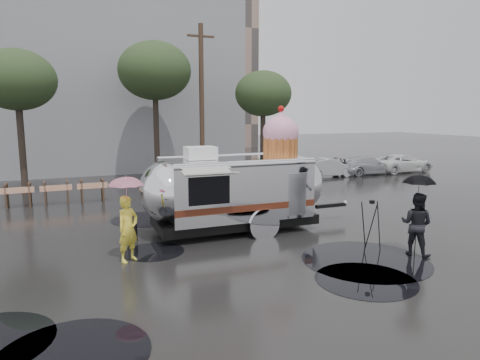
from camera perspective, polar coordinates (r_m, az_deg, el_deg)
name	(u,v)px	position (r m, az deg, el deg)	size (l,w,h in m)	color
ground	(270,256)	(12.19, 4.04, -10.09)	(120.00, 120.00, 0.00)	black
puddles	(224,272)	(10.98, -2.13, -12.22)	(11.88, 11.29, 0.01)	black
grey_building	(75,78)	(34.39, -21.12, 12.58)	(22.00, 12.00, 13.00)	slate
utility_pole	(202,102)	(25.48, -5.13, 10.37)	(1.60, 0.28, 9.00)	#473323
tree_left	(17,81)	(23.39, -27.62, 11.66)	(3.64, 3.64, 6.95)	#382D26
tree_mid	(155,71)	(25.92, -11.32, 14.02)	(4.20, 4.20, 8.03)	#382D26
tree_right	(263,94)	(25.86, 3.11, 11.34)	(3.36, 3.36, 6.42)	#382D26
barricade_row	(56,192)	(20.54, -23.29, -1.45)	(4.30, 0.80, 1.00)	#473323
parked_cars	(351,164)	(28.20, 14.58, 2.04)	(13.20, 1.90, 1.50)	silver
airstream_trailer	(237,186)	(14.46, -0.35, -0.86)	(7.99, 3.04, 4.30)	silver
person_left	(128,229)	(11.90, -14.71, -6.31)	(0.65, 0.43, 1.80)	yellow
umbrella_pink	(126,190)	(11.68, -14.91, -1.33)	(1.17, 1.17, 2.35)	pink
person_right	(416,224)	(12.99, 22.47, -5.46)	(0.86, 0.48, 1.79)	black
umbrella_black	(419,188)	(12.78, 22.74, -0.94)	(1.12, 1.12, 2.31)	black
tripod	(371,220)	(13.07, 17.09, -5.18)	(0.58, 0.60, 1.48)	black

